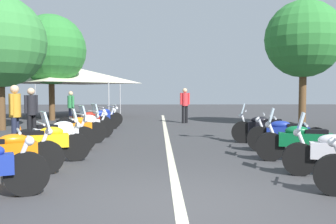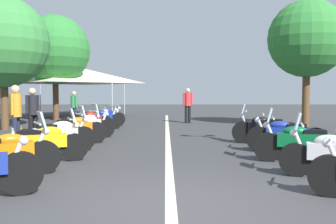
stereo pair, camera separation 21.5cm
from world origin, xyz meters
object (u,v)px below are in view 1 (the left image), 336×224
motorcycle_left_row_6 (85,122)px  roadside_tree_2 (304,39)px  bystander_3 (71,105)px  roadside_tree_1 (0,42)px  motorcycle_left_row_3 (57,135)px  motorcycle_right_row_3 (287,135)px  event_tent (67,74)px  bystander_0 (15,111)px  roadside_tree_0 (51,50)px  motorcycle_left_row_5 (83,125)px  motorcycle_left_row_2 (45,142)px  motorcycle_left_row_7 (98,119)px  motorcycle_right_row_2 (304,141)px  motorcycle_right_row_4 (265,128)px  bystander_2 (185,103)px  motorcycle_left_row_1 (5,153)px  motorcycle_left_row_8 (101,117)px  motorcycle_left_row_4 (74,129)px  traffic_cone_1 (20,137)px  bystander_1 (31,110)px

motorcycle_left_row_6 → roadside_tree_2: size_ratio=0.34×
roadside_tree_2 → bystander_3: bearing=82.0°
roadside_tree_1 → roadside_tree_2: bearing=-85.0°
motorcycle_left_row_3 → motorcycle_right_row_3: 5.96m
motorcycle_left_row_6 → event_tent: size_ratio=0.29×
bystander_0 → roadside_tree_2: (6.01, -10.48, 2.87)m
roadside_tree_0 → motorcycle_left_row_5: bearing=-157.3°
bystander_0 → motorcycle_left_row_2: bearing=124.3°
motorcycle_left_row_5 → motorcycle_right_row_3: bearing=-49.1°
motorcycle_left_row_7 → motorcycle_right_row_2: (-7.12, -5.78, 0.02)m
motorcycle_right_row_4 → motorcycle_left_row_2: bearing=41.4°
bystander_3 → motorcycle_right_row_3: bearing=93.1°
motorcycle_right_row_2 → motorcycle_right_row_4: size_ratio=1.06×
roadside_tree_0 → event_tent: (2.60, -0.22, -1.22)m
motorcycle_left_row_5 → event_tent: event_tent is taller
motorcycle_right_row_3 → bystander_2: (8.97, 2.03, 0.57)m
motorcycle_left_row_2 → motorcycle_right_row_2: (-0.07, -5.79, 0.01)m
motorcycle_left_row_6 → motorcycle_right_row_3: 7.53m
event_tent → motorcycle_left_row_1: bearing=-170.0°
motorcycle_right_row_2 → bystander_3: bystander_3 is taller
motorcycle_right_row_3 → bystander_3: bystander_3 is taller
motorcycle_right_row_3 → roadside_tree_2: size_ratio=0.36×
bystander_0 → roadside_tree_1: 6.03m
motorcycle_left_row_8 → roadside_tree_0: roadside_tree_0 is taller
motorcycle_left_row_8 → motorcycle_right_row_3: 9.29m
bystander_2 → roadside_tree_1: roadside_tree_1 is taller
motorcycle_left_row_3 → motorcycle_right_row_3: motorcycle_left_row_3 is taller
motorcycle_left_row_8 → motorcycle_right_row_4: motorcycle_right_row_4 is taller
motorcycle_left_row_1 → motorcycle_right_row_4: (4.38, -6.04, 0.01)m
roadside_tree_0 → motorcycle_left_row_4: bearing=-160.4°
motorcycle_left_row_6 → roadside_tree_1: size_ratio=0.35×
motorcycle_left_row_3 → roadside_tree_1: size_ratio=0.35×
motorcycle_left_row_6 → motorcycle_left_row_8: bearing=58.8°
motorcycle_left_row_5 → bystander_2: bearing=34.8°
motorcycle_left_row_3 → motorcycle_right_row_4: bearing=-14.2°
motorcycle_left_row_7 → bystander_2: bystander_2 is taller
bystander_3 → bystander_0: bearing=52.7°
traffic_cone_1 → motorcycle_left_row_1: bearing=-163.3°
motorcycle_left_row_2 → motorcycle_left_row_7: size_ratio=1.10×
motorcycle_left_row_2 → motorcycle_left_row_7: 7.04m
bystander_1 → bystander_2: 8.58m
motorcycle_right_row_2 → motorcycle_left_row_5: bearing=-22.4°
bystander_3 → event_tent: bearing=-113.6°
motorcycle_left_row_2 → roadside_tree_2: roadside_tree_2 is taller
bystander_3 → roadside_tree_1: bearing=10.7°
motorcycle_left_row_2 → bystander_1: size_ratio=1.16×
motorcycle_left_row_1 → traffic_cone_1: bearing=77.4°
bystander_1 → motorcycle_left_row_5: bearing=52.1°
motorcycle_left_row_1 → motorcycle_right_row_2: motorcycle_right_row_2 is taller
motorcycle_left_row_2 → motorcycle_left_row_8: bearing=69.9°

